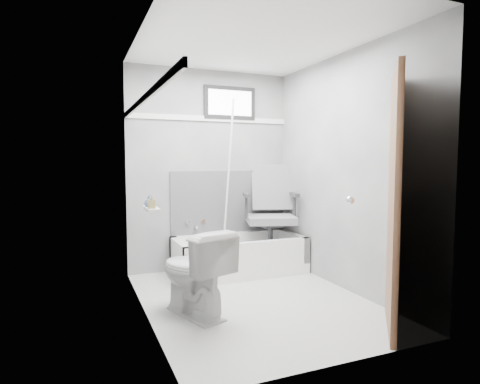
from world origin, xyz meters
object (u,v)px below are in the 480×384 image
toilet (194,273)px  soap_bottle_b (149,201)px  office_chair (270,212)px  soap_bottle_a (152,202)px  door (451,204)px  bathtub (239,255)px

toilet → soap_bottle_b: size_ratio=7.12×
office_chair → soap_bottle_a: (-1.59, -0.92, 0.27)m
door → soap_bottle_b: 2.40m
bathtub → door: (0.75, -2.21, 0.79)m
soap_bottle_b → door: bearing=-36.9°
office_chair → soap_bottle_b: size_ratio=11.09×
bathtub → soap_bottle_a: size_ratio=12.92×
toilet → door: door is taller
office_chair → toilet: office_chair is taller
office_chair → toilet: 1.69m
door → bathtub: bearing=108.7°
toilet → soap_bottle_a: size_ratio=6.42×
soap_bottle_b → toilet: bearing=-41.7°
soap_bottle_b → soap_bottle_a: bearing=-90.0°
door → soap_bottle_a: 2.32m
door → soap_bottle_a: size_ratio=17.23×
door → soap_bottle_a: (-1.92, 1.30, -0.03)m
toilet → office_chair: bearing=-158.4°
bathtub → soap_bottle_b: bearing=-146.7°
door → soap_bottle_a: bearing=145.9°
door → soap_bottle_b: bearing=143.1°
soap_bottle_a → soap_bottle_b: bearing=90.0°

